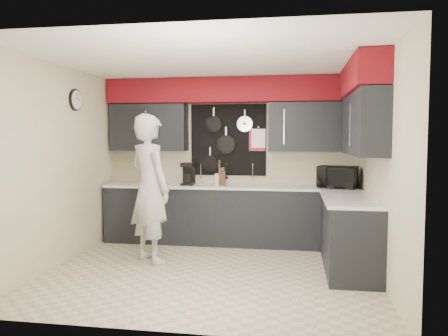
% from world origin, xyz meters
% --- Properties ---
extents(ground, '(4.00, 4.00, 0.00)m').
position_xyz_m(ground, '(0.00, 0.00, 0.00)').
color(ground, '#C2B697').
rests_on(ground, ground).
extents(back_wall_assembly, '(4.00, 0.36, 2.60)m').
position_xyz_m(back_wall_assembly, '(0.01, 1.60, 2.01)').
color(back_wall_assembly, beige).
rests_on(back_wall_assembly, ground).
extents(right_wall_assembly, '(0.36, 3.50, 2.60)m').
position_xyz_m(right_wall_assembly, '(1.85, 0.26, 1.94)').
color(right_wall_assembly, beige).
rests_on(right_wall_assembly, ground).
extents(left_wall_assembly, '(0.05, 3.50, 2.60)m').
position_xyz_m(left_wall_assembly, '(-1.99, 0.02, 1.33)').
color(left_wall_assembly, beige).
rests_on(left_wall_assembly, ground).
extents(base_cabinets, '(3.95, 2.20, 0.92)m').
position_xyz_m(base_cabinets, '(0.49, 1.13, 0.46)').
color(base_cabinets, black).
rests_on(base_cabinets, ground).
extents(microwave, '(0.64, 0.50, 0.32)m').
position_xyz_m(microwave, '(1.65, 1.39, 1.08)').
color(microwave, black).
rests_on(microwave, base_cabinets).
extents(knife_block, '(0.11, 0.11, 0.22)m').
position_xyz_m(knife_block, '(-0.10, 1.39, 1.03)').
color(knife_block, '#3A1D12').
rests_on(knife_block, base_cabinets).
extents(utensil_crock, '(0.14, 0.14, 0.18)m').
position_xyz_m(utensil_crock, '(-0.16, 1.46, 1.01)').
color(utensil_crock, silver).
rests_on(utensil_crock, base_cabinets).
extents(coffee_maker, '(0.20, 0.24, 0.35)m').
position_xyz_m(coffee_maker, '(-0.64, 1.41, 1.10)').
color(coffee_maker, black).
rests_on(coffee_maker, base_cabinets).
extents(person, '(0.86, 0.82, 1.97)m').
position_xyz_m(person, '(-0.89, 0.30, 0.99)').
color(person, beige).
rests_on(person, ground).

